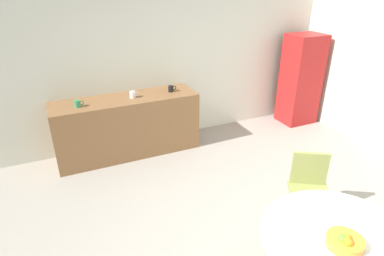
{
  "coord_description": "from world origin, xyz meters",
  "views": [
    {
      "loc": [
        -1.54,
        -1.75,
        2.53
      ],
      "look_at": [
        -0.19,
        1.24,
        0.95
      ],
      "focal_mm": 30.03,
      "sensor_mm": 36.0,
      "label": 1
    }
  ],
  "objects_px": {
    "chair_olive": "(310,182)",
    "fruit_bowl": "(345,242)",
    "locker_cabinet": "(301,80)",
    "mug_red": "(78,104)",
    "round_table": "(340,250)",
    "mug_white": "(171,89)",
    "mug_green": "(133,94)"
  },
  "relations": [
    {
      "from": "locker_cabinet",
      "to": "fruit_bowl",
      "type": "xyz_separation_m",
      "value": [
        -2.36,
        -3.17,
        -0.03
      ]
    },
    {
      "from": "fruit_bowl",
      "to": "mug_green",
      "type": "relative_size",
      "value": 2.06
    },
    {
      "from": "locker_cabinet",
      "to": "chair_olive",
      "type": "relative_size",
      "value": 1.94
    },
    {
      "from": "locker_cabinet",
      "to": "mug_red",
      "type": "bearing_deg",
      "value": 179.65
    },
    {
      "from": "fruit_bowl",
      "to": "mug_red",
      "type": "relative_size",
      "value": 2.06
    },
    {
      "from": "fruit_bowl",
      "to": "locker_cabinet",
      "type": "bearing_deg",
      "value": 53.36
    },
    {
      "from": "mug_red",
      "to": "locker_cabinet",
      "type": "bearing_deg",
      "value": -0.35
    },
    {
      "from": "locker_cabinet",
      "to": "mug_white",
      "type": "height_order",
      "value": "locker_cabinet"
    },
    {
      "from": "chair_olive",
      "to": "fruit_bowl",
      "type": "bearing_deg",
      "value": -121.67
    },
    {
      "from": "round_table",
      "to": "fruit_bowl",
      "type": "xyz_separation_m",
      "value": [
        -0.05,
        -0.05,
        0.16
      ]
    },
    {
      "from": "fruit_bowl",
      "to": "mug_red",
      "type": "height_order",
      "value": "mug_red"
    },
    {
      "from": "round_table",
      "to": "mug_white",
      "type": "bearing_deg",
      "value": 92.81
    },
    {
      "from": "round_table",
      "to": "mug_white",
      "type": "height_order",
      "value": "mug_white"
    },
    {
      "from": "mug_white",
      "to": "mug_green",
      "type": "relative_size",
      "value": 1.0
    },
    {
      "from": "mug_red",
      "to": "fruit_bowl",
      "type": "bearing_deg",
      "value": -65.1
    },
    {
      "from": "locker_cabinet",
      "to": "fruit_bowl",
      "type": "relative_size",
      "value": 6.04
    },
    {
      "from": "fruit_bowl",
      "to": "mug_white",
      "type": "relative_size",
      "value": 2.06
    },
    {
      "from": "round_table",
      "to": "fruit_bowl",
      "type": "distance_m",
      "value": 0.17
    },
    {
      "from": "fruit_bowl",
      "to": "mug_white",
      "type": "height_order",
      "value": "mug_white"
    },
    {
      "from": "round_table",
      "to": "fruit_bowl",
      "type": "bearing_deg",
      "value": -133.64
    },
    {
      "from": "chair_olive",
      "to": "fruit_bowl",
      "type": "relative_size",
      "value": 3.12
    },
    {
      "from": "locker_cabinet",
      "to": "chair_olive",
      "type": "distance_m",
      "value": 2.87
    },
    {
      "from": "mug_white",
      "to": "locker_cabinet",
      "type": "bearing_deg",
      "value": -2.23
    },
    {
      "from": "mug_green",
      "to": "mug_red",
      "type": "height_order",
      "value": "same"
    },
    {
      "from": "locker_cabinet",
      "to": "chair_olive",
      "type": "bearing_deg",
      "value": -128.55
    },
    {
      "from": "chair_olive",
      "to": "mug_red",
      "type": "height_order",
      "value": "mug_red"
    },
    {
      "from": "mug_red",
      "to": "chair_olive",
      "type": "bearing_deg",
      "value": -47.61
    },
    {
      "from": "round_table",
      "to": "chair_olive",
      "type": "bearing_deg",
      "value": 59.18
    },
    {
      "from": "chair_olive",
      "to": "fruit_bowl",
      "type": "distance_m",
      "value": 1.13
    },
    {
      "from": "chair_olive",
      "to": "mug_red",
      "type": "xyz_separation_m",
      "value": [
        -2.06,
        2.26,
        0.43
      ]
    },
    {
      "from": "locker_cabinet",
      "to": "mug_green",
      "type": "bearing_deg",
      "value": 178.6
    },
    {
      "from": "locker_cabinet",
      "to": "mug_red",
      "type": "height_order",
      "value": "locker_cabinet"
    }
  ]
}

